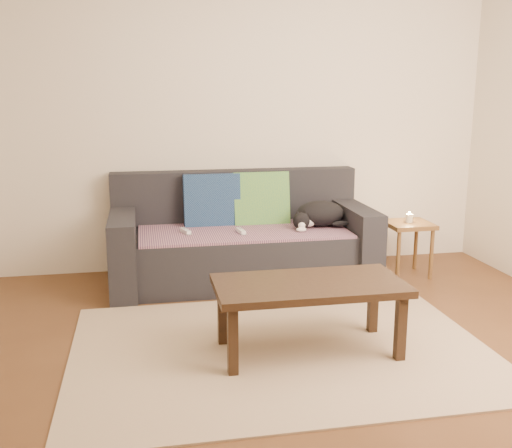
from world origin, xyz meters
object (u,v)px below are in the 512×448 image
wii_remote_a (185,231)px  cat (319,214)px  sofa (242,243)px  coffee_table (309,291)px  side_table (408,232)px  wii_remote_b (241,231)px

wii_remote_a → cat: bearing=-106.7°
sofa → coffee_table: (0.15, -1.49, 0.08)m
sofa → side_table: bearing=-6.1°
wii_remote_b → coffee_table: bearing=-179.7°
coffee_table → sofa: bearing=95.9°
wii_remote_a → side_table: bearing=-109.6°
sofa → coffee_table: size_ratio=1.89×
wii_remote_b → side_table: size_ratio=0.33×
cat → sofa: bearing=178.7°
cat → wii_remote_b: 0.68m
wii_remote_a → coffee_table: bearing=-174.0°
side_table → coffee_table: 1.83m
wii_remote_b → side_table: wii_remote_b is taller
sofa → cat: bearing=-6.9°
wii_remote_b → cat: bearing=-88.6°
wii_remote_b → coffee_table: 1.32m
cat → coffee_table: cat is taller
cat → coffee_table: size_ratio=0.44×
wii_remote_a → wii_remote_b: bearing=-119.1°
sofa → side_table: size_ratio=4.59×
cat → wii_remote_a: bearing=-173.1°
cat → coffee_table: 1.50m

